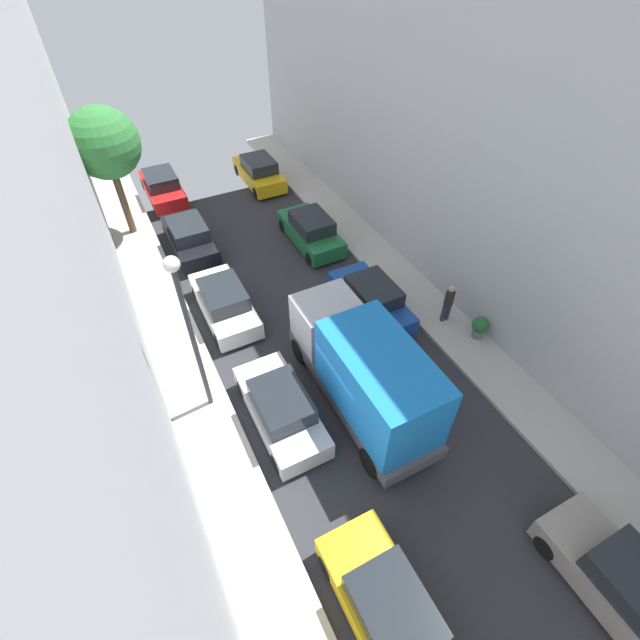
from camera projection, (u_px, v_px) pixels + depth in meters
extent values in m
plane|color=#2D2D33|center=(360.00, 403.00, 15.72)|extent=(32.00, 32.00, 0.00)
cube|color=#B7B2A8|center=(221.00, 463.00, 14.04)|extent=(2.00, 44.00, 0.15)
cube|color=#B7B2A8|center=(474.00, 352.00, 17.28)|extent=(2.00, 44.00, 0.15)
cube|color=gold|center=(387.00, 610.00, 10.83)|extent=(1.76, 4.20, 0.76)
cube|color=#1E2328|center=(394.00, 609.00, 10.24)|extent=(1.56, 2.10, 0.64)
cylinder|color=black|center=(328.00, 567.00, 11.72)|extent=(0.22, 0.64, 0.64)
cylinder|color=black|center=(379.00, 538.00, 12.22)|extent=(0.22, 0.64, 0.64)
cube|color=silver|center=(281.00, 411.00, 14.84)|extent=(1.76, 4.20, 0.76)
cube|color=#1E2328|center=(281.00, 402.00, 14.25)|extent=(1.56, 2.10, 0.64)
cylinder|color=black|center=(243.00, 390.00, 15.73)|extent=(0.22, 0.64, 0.64)
cylinder|color=black|center=(284.00, 373.00, 16.24)|extent=(0.22, 0.64, 0.64)
cylinder|color=black|center=(278.00, 463.00, 13.77)|extent=(0.22, 0.64, 0.64)
cylinder|color=black|center=(324.00, 442.00, 14.27)|extent=(0.22, 0.64, 0.64)
cube|color=white|center=(225.00, 305.00, 18.46)|extent=(1.76, 4.20, 0.76)
cube|color=#1E2328|center=(223.00, 294.00, 17.87)|extent=(1.56, 2.10, 0.64)
cylinder|color=black|center=(196.00, 293.00, 19.35)|extent=(0.22, 0.64, 0.64)
cylinder|color=black|center=(231.00, 282.00, 19.86)|extent=(0.22, 0.64, 0.64)
cylinder|color=black|center=(219.00, 340.00, 17.39)|extent=(0.22, 0.64, 0.64)
cylinder|color=black|center=(257.00, 327.00, 17.89)|extent=(0.22, 0.64, 0.64)
cube|color=black|center=(190.00, 240.00, 21.74)|extent=(1.76, 4.20, 0.76)
cube|color=#1E2328|center=(188.00, 229.00, 21.15)|extent=(1.56, 2.10, 0.64)
cylinder|color=black|center=(167.00, 232.00, 22.63)|extent=(0.22, 0.64, 0.64)
cylinder|color=black|center=(198.00, 224.00, 23.13)|extent=(0.22, 0.64, 0.64)
cylinder|color=black|center=(184.00, 266.00, 20.66)|extent=(0.22, 0.64, 0.64)
cylinder|color=black|center=(217.00, 257.00, 21.17)|extent=(0.22, 0.64, 0.64)
cube|color=red|center=(163.00, 190.00, 25.20)|extent=(1.76, 4.20, 0.76)
cube|color=#1E2328|center=(161.00, 179.00, 24.62)|extent=(1.56, 2.10, 0.64)
cylinder|color=black|center=(144.00, 184.00, 26.10)|extent=(0.22, 0.64, 0.64)
cylinder|color=black|center=(171.00, 178.00, 26.60)|extent=(0.22, 0.64, 0.64)
cylinder|color=black|center=(156.00, 210.00, 24.13)|extent=(0.22, 0.64, 0.64)
cylinder|color=black|center=(185.00, 203.00, 24.63)|extent=(0.22, 0.64, 0.64)
cube|color=gray|center=(621.00, 587.00, 11.18)|extent=(1.76, 4.20, 0.76)
cube|color=#1E2328|center=(640.00, 585.00, 10.59)|extent=(1.56, 2.10, 0.64)
cylinder|color=black|center=(546.00, 546.00, 12.07)|extent=(0.22, 0.64, 0.64)
cylinder|color=black|center=(587.00, 519.00, 12.57)|extent=(0.22, 0.64, 0.64)
cube|color=#194799|center=(371.00, 302.00, 18.61)|extent=(1.76, 4.20, 0.76)
cube|color=#1E2328|center=(374.00, 291.00, 18.02)|extent=(1.56, 2.10, 0.64)
cylinder|color=black|center=(336.00, 290.00, 19.50)|extent=(0.22, 0.64, 0.64)
cylinder|color=black|center=(367.00, 279.00, 20.00)|extent=(0.22, 0.64, 0.64)
cylinder|color=black|center=(374.00, 336.00, 17.53)|extent=(0.22, 0.64, 0.64)
cylinder|color=black|center=(408.00, 324.00, 18.04)|extent=(0.22, 0.64, 0.64)
cube|color=#1E6638|center=(311.00, 233.00, 22.14)|extent=(1.76, 4.20, 0.76)
cube|color=#1E2328|center=(312.00, 222.00, 21.56)|extent=(1.56, 2.10, 0.64)
cylinder|color=black|center=(283.00, 226.00, 23.03)|extent=(0.22, 0.64, 0.64)
cylinder|color=black|center=(311.00, 218.00, 23.54)|extent=(0.22, 0.64, 0.64)
cylinder|color=black|center=(310.00, 259.00, 21.07)|extent=(0.22, 0.64, 0.64)
cylinder|color=black|center=(340.00, 250.00, 21.57)|extent=(0.22, 0.64, 0.64)
cube|color=gold|center=(259.00, 175.00, 26.46)|extent=(1.76, 4.20, 0.76)
cube|color=#1E2328|center=(259.00, 164.00, 25.87)|extent=(1.56, 2.10, 0.64)
cylinder|color=black|center=(238.00, 170.00, 27.35)|extent=(0.22, 0.64, 0.64)
cylinder|color=black|center=(262.00, 165.00, 27.85)|extent=(0.22, 0.64, 0.64)
cylinder|color=black|center=(257.00, 193.00, 25.38)|extent=(0.22, 0.64, 0.64)
cylinder|color=black|center=(282.00, 187.00, 25.89)|extent=(0.22, 0.64, 0.64)
cube|color=#4C4C51|center=(360.00, 387.00, 15.30)|extent=(2.20, 6.60, 0.50)
cube|color=#B7B7BC|center=(327.00, 319.00, 16.04)|extent=(2.10, 1.80, 1.70)
cube|color=blue|center=(379.00, 382.00, 13.64)|extent=(2.24, 4.20, 2.40)
cylinder|color=black|center=(300.00, 351.00, 16.80)|extent=(0.30, 0.96, 0.96)
cylinder|color=black|center=(347.00, 333.00, 17.44)|extent=(0.30, 0.96, 0.96)
cylinder|color=black|center=(372.00, 462.00, 13.63)|extent=(0.30, 0.96, 0.96)
cylinder|color=black|center=(425.00, 435.00, 14.27)|extent=(0.30, 0.96, 0.96)
cylinder|color=#2D334C|center=(444.00, 313.00, 18.13)|extent=(0.18, 0.18, 0.82)
cylinder|color=#2D334C|center=(448.00, 311.00, 18.21)|extent=(0.18, 0.18, 0.82)
cylinder|color=#262626|center=(449.00, 298.00, 17.66)|extent=(0.36, 0.36, 0.64)
sphere|color=tan|center=(452.00, 289.00, 17.33)|extent=(0.24, 0.24, 0.24)
cylinder|color=brown|center=(124.00, 201.00, 21.83)|extent=(0.33, 0.33, 3.35)
sphere|color=#2D7233|center=(104.00, 143.00, 19.83)|extent=(3.11, 3.11, 3.11)
cylinder|color=slate|center=(478.00, 333.00, 17.63)|extent=(0.41, 0.41, 0.38)
sphere|color=#23602D|center=(481.00, 325.00, 17.32)|extent=(0.64, 0.64, 0.64)
cylinder|color=#333338|center=(195.00, 346.00, 13.58)|extent=(0.16, 0.16, 5.69)
sphere|color=white|center=(171.00, 264.00, 11.42)|extent=(0.44, 0.44, 0.44)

